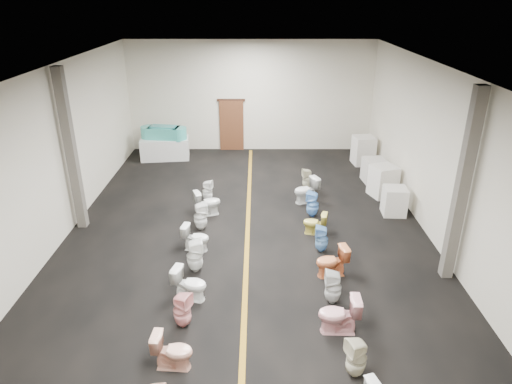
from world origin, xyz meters
TOP-DOWN VIEW (x-y plane):
  - floor at (0.00, 0.00)m, footprint 16.00×16.00m
  - ceiling at (0.00, 0.00)m, footprint 16.00×16.00m
  - wall_back at (0.00, 8.00)m, footprint 10.00×0.00m
  - wall_left at (-5.00, 0.00)m, footprint 0.00×16.00m
  - wall_right at (5.00, 0.00)m, footprint 0.00×16.00m
  - aisle_stripe at (0.00, 0.00)m, footprint 0.12×15.60m
  - back_door at (-0.80, 7.94)m, footprint 1.00×0.10m
  - door_frame at (-0.80, 7.95)m, footprint 1.15×0.08m
  - column_left at (-4.75, 1.00)m, footprint 0.25×0.25m
  - column_right at (4.75, -1.50)m, footprint 0.25×0.25m
  - display_table at (-3.44, 6.81)m, footprint 1.99×1.16m
  - bathtub at (-3.44, 6.81)m, footprint 1.85×0.83m
  - appliance_crate_a at (4.40, 1.78)m, footprint 0.70×0.70m
  - appliance_crate_b at (4.40, 3.14)m, footprint 0.95×0.95m
  - appliance_crate_c at (4.40, 4.39)m, footprint 0.80×0.80m
  - appliance_crate_d at (4.40, 6.20)m, footprint 0.85×0.85m
  - toilet_left_2 at (-1.23, -4.41)m, footprint 0.74×0.46m
  - toilet_left_3 at (-1.22, -3.31)m, footprint 0.47×0.46m
  - toilet_left_4 at (-1.19, -2.41)m, footprint 0.83×0.60m
  - toilet_left_5 at (-1.22, -1.33)m, footprint 0.47×0.46m
  - toilet_left_6 at (-1.32, -0.33)m, footprint 0.75×0.51m
  - toilet_left_7 at (-1.33, 0.78)m, footprint 0.47×0.47m
  - toilet_left_8 at (-1.22, 1.70)m, footprint 0.89×0.69m
  - toilet_left_9 at (-1.32, 2.69)m, footprint 0.38×0.38m
  - toilet_right_2 at (1.99, -4.60)m, footprint 0.46×0.46m
  - toilet_right_3 at (1.87, -3.48)m, footprint 0.82×0.48m
  - toilet_right_4 at (1.90, -2.55)m, footprint 0.38×0.37m
  - toilet_right_5 at (2.02, -1.52)m, footprint 0.82×0.57m
  - toilet_right_6 at (1.93, -0.42)m, footprint 0.39×0.38m
  - toilet_right_7 at (1.87, 0.52)m, footprint 0.72×0.51m
  - toilet_right_8 at (1.92, 1.62)m, footprint 0.46×0.45m
  - toilet_right_9 at (1.83, 2.62)m, footprint 0.92×0.75m
  - toilet_right_10 at (1.97, 3.71)m, footprint 0.38×0.38m

SIDE VIEW (x-z plane):
  - floor at x=0.00m, z-range 0.00..0.00m
  - aisle_stripe at x=0.00m, z-range 0.00..0.01m
  - toilet_right_7 at x=1.87m, z-range 0.00..0.66m
  - toilet_left_9 at x=-1.32m, z-range 0.00..0.71m
  - toilet_left_6 at x=-1.32m, z-range 0.00..0.71m
  - toilet_right_10 at x=1.97m, z-range 0.00..0.71m
  - toilet_left_2 at x=-1.23m, z-range 0.00..0.73m
  - toilet_right_6 at x=1.93m, z-range 0.00..0.73m
  - toilet_left_4 at x=-1.19m, z-range 0.00..0.76m
  - toilet_right_5 at x=2.02m, z-range 0.00..0.77m
  - toilet_left_3 at x=-1.22m, z-range 0.00..0.78m
  - toilet_right_2 at x=1.99m, z-range 0.00..0.78m
  - toilet_right_4 at x=1.90m, z-range 0.00..0.79m
  - toilet_right_8 at x=1.92m, z-range 0.00..0.80m
  - toilet_left_8 at x=-1.22m, z-range 0.00..0.80m
  - toilet_right_9 at x=1.83m, z-range 0.00..0.82m
  - toilet_left_7 at x=-1.33m, z-range 0.00..0.82m
  - toilet_right_3 at x=1.87m, z-range 0.00..0.82m
  - appliance_crate_c at x=4.40m, z-range 0.00..0.83m
  - display_table at x=-3.44m, z-range 0.00..0.84m
  - toilet_left_5 at x=-1.22m, z-range 0.00..0.84m
  - appliance_crate_a at x=4.40m, z-range 0.00..0.85m
  - appliance_crate_b at x=4.40m, z-range 0.00..1.03m
  - appliance_crate_d at x=4.40m, z-range 0.00..1.09m
  - back_door at x=-0.80m, z-range 0.00..2.10m
  - bathtub at x=-3.44m, z-range 0.79..1.34m
  - door_frame at x=-0.80m, z-range 2.07..2.17m
  - wall_back at x=0.00m, z-range -2.75..7.25m
  - wall_left at x=-5.00m, z-range -5.75..10.25m
  - wall_right at x=5.00m, z-range -5.75..10.25m
  - column_left at x=-4.75m, z-range 0.00..4.50m
  - column_right at x=4.75m, z-range 0.00..4.50m
  - ceiling at x=0.00m, z-range 4.50..4.50m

